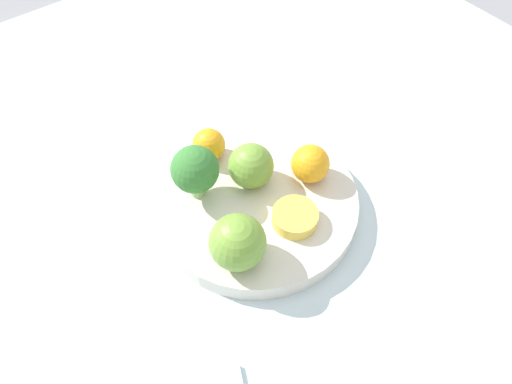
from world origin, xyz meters
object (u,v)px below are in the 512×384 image
(apple_green, at_px, (251,166))
(orange_back, at_px, (209,145))
(small_cup, at_px, (295,217))
(broccoli, at_px, (195,170))
(orange_front, at_px, (310,164))
(bowl, at_px, (256,203))
(apple_red, at_px, (237,242))

(apple_green, bearing_deg, orange_back, -164.87)
(apple_green, xyz_separation_m, small_cup, (0.08, 0.00, -0.02))
(broccoli, xyz_separation_m, orange_front, (0.06, 0.13, -0.02))
(broccoli, height_order, apple_green, broccoli)
(broccoli, height_order, orange_front, broccoli)
(bowl, distance_m, apple_red, 0.10)
(broccoli, bearing_deg, small_cup, 32.61)
(orange_front, bearing_deg, orange_back, -142.63)
(broccoli, relative_size, orange_back, 1.74)
(broccoli, bearing_deg, apple_red, -8.05)
(apple_green, bearing_deg, small_cup, 2.27)
(bowl, relative_size, orange_front, 5.24)
(broccoli, distance_m, orange_back, 0.07)
(small_cup, bearing_deg, apple_green, -177.73)
(apple_green, height_order, small_cup, apple_green)
(apple_red, bearing_deg, orange_back, 157.43)
(orange_front, relative_size, small_cup, 0.88)
(bowl, bearing_deg, apple_green, 155.93)
(broccoli, distance_m, orange_front, 0.14)
(apple_red, distance_m, orange_back, 0.16)
(small_cup, bearing_deg, orange_back, -171.86)
(bowl, distance_m, small_cup, 0.06)
(apple_red, relative_size, small_cup, 1.16)
(orange_front, distance_m, small_cup, 0.07)
(apple_green, bearing_deg, apple_red, -44.46)
(orange_back, distance_m, small_cup, 0.15)
(apple_red, bearing_deg, broccoli, 171.95)
(bowl, xyz_separation_m, orange_front, (0.01, 0.07, 0.04))
(apple_red, xyz_separation_m, orange_back, (-0.15, 0.06, -0.01))
(apple_red, xyz_separation_m, small_cup, (0.00, 0.08, -0.02))
(apple_red, xyz_separation_m, orange_front, (-0.04, 0.14, -0.01))
(broccoli, relative_size, small_cup, 1.35)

